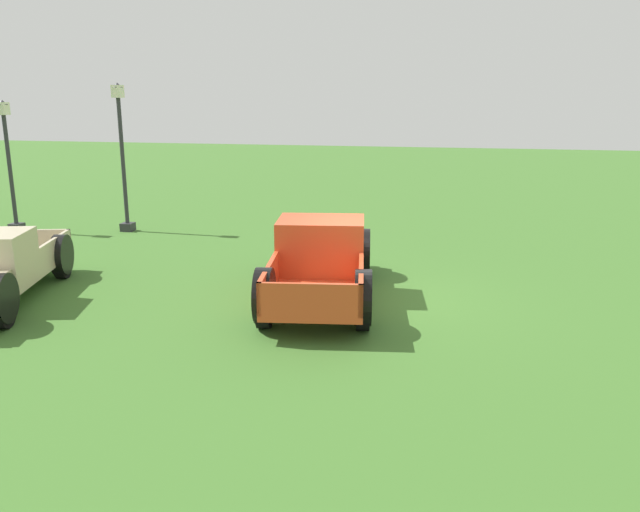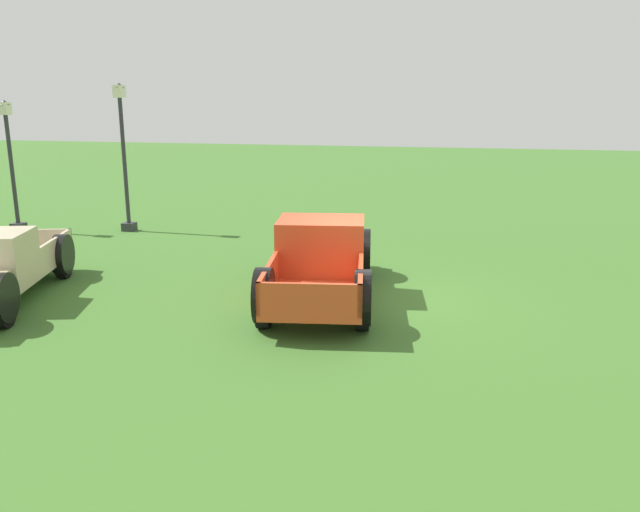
{
  "view_description": "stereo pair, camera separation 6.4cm",
  "coord_description": "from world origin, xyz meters",
  "views": [
    {
      "loc": [
        -12.32,
        -1.67,
        4.04
      ],
      "look_at": [
        -0.18,
        0.95,
        0.9
      ],
      "focal_mm": 35.76,
      "sensor_mm": 36.0,
      "label": 1
    },
    {
      "loc": [
        -12.3,
        -1.73,
        4.04
      ],
      "look_at": [
        -0.18,
        0.95,
        0.9
      ],
      "focal_mm": 35.76,
      "sensor_mm": 36.0,
      "label": 2
    }
  ],
  "objects": [
    {
      "name": "pickup_truck_foreground",
      "position": [
        0.19,
        1.0,
        0.76
      ],
      "size": [
        5.44,
        2.68,
        1.6
      ],
      "color": "#D14723",
      "rests_on": "ground_plane"
    },
    {
      "name": "ground_plane",
      "position": [
        0.0,
        0.0,
        0.0
      ],
      "size": [
        80.0,
        80.0,
        0.0
      ],
      "primitive_type": "plane",
      "color": "#3D6B28"
    },
    {
      "name": "lamp_post_far",
      "position": [
        5.14,
        8.13,
        2.31
      ],
      "size": [
        0.36,
        0.36,
        4.4
      ],
      "color": "#2D2D33",
      "rests_on": "ground_plane"
    },
    {
      "name": "lamp_post_near",
      "position": [
        4.37,
        11.41,
        2.05
      ],
      "size": [
        0.36,
        0.36,
        3.92
      ],
      "color": "#2D2D33",
      "rests_on": "ground_plane"
    }
  ]
}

